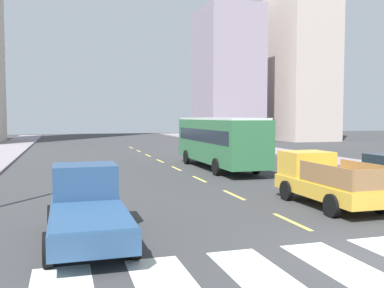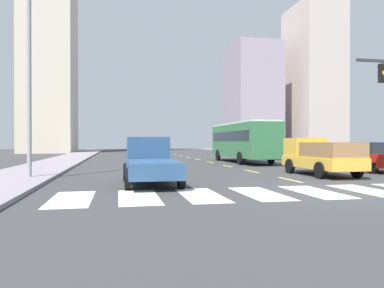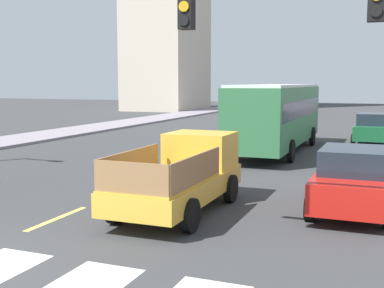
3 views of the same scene
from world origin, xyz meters
name	(u,v)px [view 3 (image 3 of 3)]	position (x,y,z in m)	size (l,w,h in m)	color
sidewalk_left	(29,138)	(-12.53, 18.00, 0.07)	(3.71, 110.00, 0.15)	gray
lane_dash_0	(57,218)	(0.00, 4.00, 0.00)	(0.16, 2.40, 0.01)	#E0D352
lane_dash_1	(147,182)	(0.00, 9.00, 0.00)	(0.16, 2.40, 0.01)	#E0D352
lane_dash_2	(198,161)	(0.00, 14.00, 0.00)	(0.16, 2.40, 0.01)	#E0D352
lane_dash_3	(232,147)	(0.00, 19.00, 0.00)	(0.16, 2.40, 0.01)	#E0D352
lane_dash_4	(255,138)	(0.00, 24.00, 0.00)	(0.16, 2.40, 0.01)	#E0D352
lane_dash_5	(273,130)	(0.00, 29.00, 0.00)	(0.16, 2.40, 0.01)	#E0D352
lane_dash_6	(286,125)	(0.00, 34.00, 0.00)	(0.16, 2.40, 0.01)	#E0D352
lane_dash_7	(297,121)	(0.00, 39.00, 0.00)	(0.16, 2.40, 0.01)	#E0D352
pickup_stakebed	(184,174)	(2.59, 6.16, 0.94)	(2.18, 5.20, 1.96)	gold
city_bus	(277,113)	(2.61, 18.05, 1.95)	(2.72, 10.80, 3.32)	#327043
sedan_mid	(352,180)	(6.87, 7.49, 0.86)	(2.02, 4.40, 1.72)	red
sedan_near_right	(372,128)	(6.85, 23.40, 0.86)	(2.02, 4.40, 1.72)	#175730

